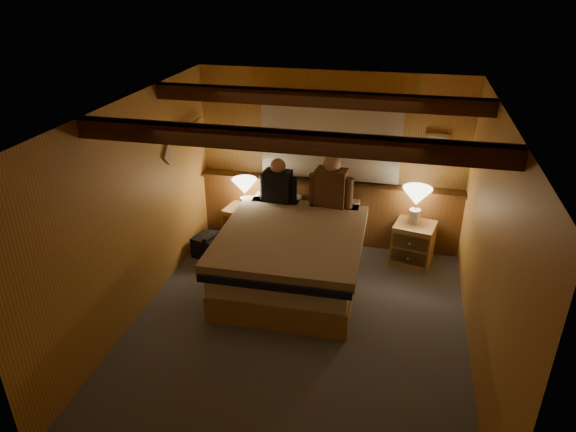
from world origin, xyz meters
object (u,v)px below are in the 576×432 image
(nightstand_left, at_px, (244,225))
(duffel_bag, at_px, (211,247))
(lamp_left, at_px, (245,188))
(person_left, at_px, (278,184))
(lamp_right, at_px, (417,199))
(bed, at_px, (293,254))
(person_right, at_px, (331,185))
(nightstand_right, at_px, (413,243))

(nightstand_left, distance_m, duffel_bag, 0.62)
(lamp_left, relative_size, person_left, 0.71)
(nightstand_left, distance_m, person_left, 0.90)
(nightstand_left, height_order, person_left, person_left)
(lamp_left, bearing_deg, lamp_right, 1.14)
(duffel_bag, bearing_deg, bed, -0.77)
(person_right, bearing_deg, duffel_bag, -156.74)
(nightstand_right, height_order, person_left, person_left)
(lamp_left, relative_size, person_right, 0.62)
(lamp_left, bearing_deg, person_right, -1.99)
(bed, relative_size, nightstand_left, 3.98)
(lamp_right, xyz_separation_m, person_left, (-1.79, -0.11, 0.08))
(person_right, bearing_deg, bed, -106.40)
(nightstand_left, bearing_deg, lamp_right, 10.47)
(bed, distance_m, person_right, 1.06)
(nightstand_left, bearing_deg, duffel_bag, -109.64)
(lamp_left, distance_m, person_right, 1.21)
(lamp_left, distance_m, person_left, 0.51)
(person_left, xyz_separation_m, duffel_bag, (-0.83, -0.43, -0.83))
(nightstand_left, xyz_separation_m, lamp_right, (2.33, 0.01, 0.63))
(bed, relative_size, person_left, 3.49)
(bed, distance_m, duffel_bag, 1.27)
(bed, height_order, person_right, person_right)
(person_right, bearing_deg, lamp_right, 11.23)
(bed, distance_m, nightstand_right, 1.66)
(bed, bearing_deg, lamp_right, 30.35)
(nightstand_right, relative_size, person_left, 0.93)
(lamp_right, height_order, person_right, person_right)
(nightstand_right, height_order, person_right, person_right)
(lamp_left, distance_m, duffel_bag, 0.92)
(nightstand_left, relative_size, lamp_left, 1.23)
(nightstand_left, relative_size, person_left, 0.88)
(duffel_bag, bearing_deg, lamp_right, 25.82)
(person_left, distance_m, duffel_bag, 1.25)
(nightstand_right, relative_size, lamp_right, 1.19)
(bed, xyz_separation_m, lamp_left, (-0.86, 0.82, 0.46))
(bed, bearing_deg, person_left, 115.34)
(lamp_left, relative_size, lamp_right, 0.91)
(bed, height_order, nightstand_left, bed)
(nightstand_right, bearing_deg, person_left, -165.87)
(nightstand_left, height_order, person_right, person_right)
(bed, xyz_separation_m, lamp_right, (1.42, 0.86, 0.51))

